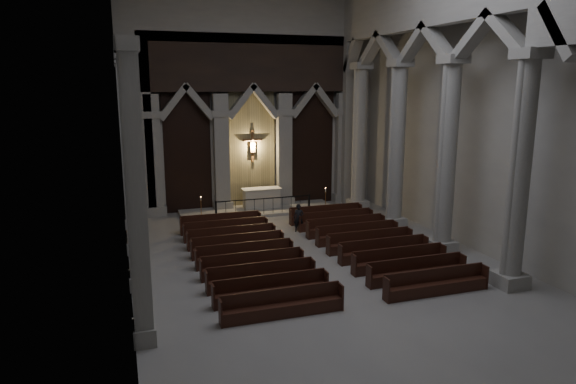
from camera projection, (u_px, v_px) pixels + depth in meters
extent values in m
plane|color=gray|center=(335.00, 280.00, 18.47)|extent=(24.00, 24.00, 0.00)
cube|color=#AAA79F|center=(251.00, 101.00, 28.38)|extent=(14.00, 0.10, 12.00)
cube|color=#AAA79F|center=(120.00, 115.00, 15.08)|extent=(0.10, 24.00, 12.00)
cube|color=#AAA79F|center=(508.00, 108.00, 19.38)|extent=(0.10, 24.00, 12.00)
cube|color=#A09E95|center=(154.00, 156.00, 26.84)|extent=(0.80, 0.50, 6.40)
cube|color=#A09E95|center=(157.00, 211.00, 27.45)|extent=(1.05, 0.70, 0.50)
cube|color=#A09E95|center=(151.00, 115.00, 26.39)|extent=(1.00, 0.65, 0.35)
cube|color=#A09E95|center=(222.00, 153.00, 27.94)|extent=(0.80, 0.50, 6.40)
cube|color=#A09E95|center=(223.00, 206.00, 28.55)|extent=(1.05, 0.70, 0.50)
cube|color=#A09E95|center=(220.00, 113.00, 27.50)|extent=(1.00, 0.65, 0.35)
cube|color=#A09E95|center=(284.00, 151.00, 29.05)|extent=(0.80, 0.50, 6.40)
cube|color=#A09E95|center=(284.00, 201.00, 29.66)|extent=(1.05, 0.70, 0.50)
cube|color=#A09E95|center=(284.00, 112.00, 28.60)|extent=(1.00, 0.65, 0.35)
cube|color=#A09E95|center=(342.00, 148.00, 30.15)|extent=(0.80, 0.50, 6.40)
cube|color=#A09E95|center=(341.00, 197.00, 30.76)|extent=(1.05, 0.70, 0.50)
cube|color=#A09E95|center=(343.00, 111.00, 29.71)|extent=(1.00, 0.65, 0.35)
cube|color=black|center=(187.00, 148.00, 27.65)|extent=(2.60, 0.15, 7.00)
cube|color=#92865E|center=(252.00, 146.00, 28.76)|extent=(2.60, 0.15, 7.00)
cube|color=black|center=(312.00, 144.00, 29.86)|extent=(2.60, 0.15, 7.00)
cube|color=black|center=(252.00, 63.00, 27.50)|extent=(12.00, 0.50, 3.00)
cube|color=#A09E95|center=(136.00, 132.00, 26.32)|extent=(1.60, 0.50, 9.00)
cube|color=#A09E95|center=(355.00, 126.00, 30.13)|extent=(1.60, 0.50, 9.00)
cube|color=#A09E95|center=(252.00, 14.00, 26.98)|extent=(14.00, 0.50, 3.00)
plane|color=#E8B768|center=(252.00, 146.00, 28.73)|extent=(1.50, 0.00, 1.50)
cube|color=brown|center=(252.00, 146.00, 28.65)|extent=(0.13, 0.08, 1.80)
cube|color=brown|center=(252.00, 140.00, 28.57)|extent=(1.10, 0.08, 0.13)
cube|color=tan|center=(253.00, 147.00, 28.60)|extent=(0.26, 0.10, 0.60)
sphere|color=tan|center=(253.00, 140.00, 28.52)|extent=(0.17, 0.17, 0.17)
cylinder|color=tan|center=(248.00, 141.00, 28.44)|extent=(0.45, 0.08, 0.08)
cylinder|color=tan|center=(257.00, 140.00, 28.60)|extent=(0.45, 0.08, 0.08)
cube|color=#A09E95|center=(358.00, 204.00, 28.94)|extent=(1.00, 1.00, 0.50)
cylinder|color=#A09E95|center=(359.00, 138.00, 28.16)|extent=(0.70, 0.70, 7.50)
cube|color=#A09E95|center=(362.00, 66.00, 27.36)|extent=(0.95, 0.95, 0.35)
cube|color=#A09E95|center=(393.00, 222.00, 25.22)|extent=(1.00, 1.00, 0.50)
cylinder|color=#A09E95|center=(397.00, 146.00, 24.44)|extent=(0.70, 0.70, 7.50)
cube|color=#A09E95|center=(400.00, 63.00, 23.65)|extent=(0.95, 0.95, 0.35)
cube|color=#A09E95|center=(441.00, 246.00, 21.50)|extent=(1.00, 1.00, 0.50)
cylinder|color=#A09E95|center=(447.00, 157.00, 20.73)|extent=(0.70, 0.70, 7.50)
cube|color=#A09E95|center=(453.00, 59.00, 19.93)|extent=(0.95, 0.95, 0.35)
cube|color=#A09E95|center=(509.00, 280.00, 17.79)|extent=(1.00, 1.00, 0.50)
cylinder|color=#A09E95|center=(520.00, 173.00, 17.01)|extent=(0.70, 0.70, 7.50)
cube|color=#A09E95|center=(531.00, 54.00, 16.22)|extent=(0.95, 0.95, 0.35)
cube|color=#A09E95|center=(345.00, 124.00, 29.80)|extent=(0.55, 1.20, 9.20)
cube|color=#A09E95|center=(131.00, 222.00, 25.17)|extent=(0.60, 1.00, 0.50)
cube|color=#A09E95|center=(126.00, 146.00, 24.40)|extent=(0.50, 0.80, 7.50)
cube|color=#A09E95|center=(121.00, 63.00, 23.60)|extent=(0.60, 1.00, 0.35)
cube|color=#A09E95|center=(134.00, 246.00, 21.46)|extent=(0.60, 1.00, 0.50)
cube|color=#A09E95|center=(128.00, 157.00, 20.68)|extent=(0.50, 0.80, 7.50)
cube|color=#A09E95|center=(122.00, 59.00, 19.89)|extent=(0.60, 1.00, 0.35)
cube|color=#A09E95|center=(138.00, 280.00, 17.74)|extent=(0.60, 1.00, 0.50)
cube|color=#A09E95|center=(131.00, 174.00, 16.97)|extent=(0.50, 0.80, 7.50)
cube|color=#A09E95|center=(124.00, 53.00, 16.17)|extent=(0.60, 1.00, 0.35)
cube|color=#A09E95|center=(144.00, 332.00, 14.03)|extent=(0.60, 1.00, 0.50)
cube|color=#A09E95|center=(136.00, 199.00, 13.25)|extent=(0.50, 0.80, 7.50)
cube|color=#A09E95|center=(126.00, 44.00, 12.46)|extent=(0.60, 1.00, 0.35)
cube|color=#A09E95|center=(258.00, 210.00, 28.31)|extent=(8.50, 2.60, 0.15)
cube|color=beige|center=(262.00, 198.00, 28.56)|extent=(1.98, 0.77, 1.05)
cube|color=white|center=(261.00, 189.00, 28.45)|extent=(2.15, 0.86, 0.04)
cube|color=black|center=(264.00, 199.00, 27.07)|extent=(5.11, 0.05, 0.05)
cube|color=black|center=(216.00, 211.00, 26.38)|extent=(0.09, 0.09, 1.02)
cube|color=black|center=(309.00, 204.00, 27.95)|extent=(0.09, 0.09, 1.02)
cylinder|color=black|center=(226.00, 211.00, 26.55)|extent=(0.02, 0.02, 0.94)
cylinder|color=black|center=(235.00, 210.00, 26.70)|extent=(0.02, 0.02, 0.94)
cylinder|color=black|center=(245.00, 209.00, 26.86)|extent=(0.02, 0.02, 0.94)
cylinder|color=black|center=(254.00, 208.00, 27.02)|extent=(0.02, 0.02, 0.94)
cylinder|color=black|center=(264.00, 208.00, 27.17)|extent=(0.02, 0.02, 0.94)
cylinder|color=black|center=(273.00, 207.00, 27.33)|extent=(0.02, 0.02, 0.94)
cylinder|color=black|center=(282.00, 206.00, 27.49)|extent=(0.02, 0.02, 0.94)
cylinder|color=black|center=(291.00, 206.00, 27.64)|extent=(0.02, 0.02, 0.94)
cylinder|color=black|center=(300.00, 205.00, 27.80)|extent=(0.02, 0.02, 0.94)
cylinder|color=#B67338|center=(202.00, 220.00, 26.45)|extent=(0.22, 0.22, 0.05)
cylinder|color=#B67338|center=(201.00, 210.00, 26.34)|extent=(0.03, 0.03, 1.04)
cylinder|color=#B67338|center=(201.00, 201.00, 26.23)|extent=(0.11, 0.11, 0.02)
cylinder|color=#F0E5C9|center=(201.00, 199.00, 26.21)|extent=(0.04, 0.04, 0.18)
sphere|color=#FFB459|center=(201.00, 197.00, 26.19)|extent=(0.04, 0.04, 0.04)
cylinder|color=#B67338|center=(325.00, 212.00, 28.07)|extent=(0.24, 0.24, 0.05)
cylinder|color=#B67338|center=(325.00, 202.00, 27.96)|extent=(0.04, 0.04, 1.13)
cylinder|color=#B67338|center=(326.00, 192.00, 27.84)|extent=(0.12, 0.12, 0.02)
cylinder|color=#F0E5C9|center=(326.00, 190.00, 27.82)|extent=(0.05, 0.05, 0.20)
sphere|color=#FFB459|center=(326.00, 188.00, 27.79)|extent=(0.04, 0.04, 0.04)
cube|color=black|center=(221.00, 227.00, 24.46)|extent=(3.79, 0.36, 0.41)
cube|color=black|center=(220.00, 218.00, 24.53)|extent=(3.79, 0.06, 0.45)
cube|color=black|center=(181.00, 227.00, 23.84)|extent=(0.05, 0.41, 0.81)
cube|color=black|center=(260.00, 220.00, 25.00)|extent=(0.05, 0.41, 0.81)
cube|color=black|center=(326.00, 218.00, 26.12)|extent=(3.79, 0.36, 0.41)
cube|color=black|center=(325.00, 209.00, 26.19)|extent=(3.79, 0.06, 0.45)
cube|color=black|center=(291.00, 217.00, 25.49)|extent=(0.05, 0.41, 0.81)
cube|color=black|center=(360.00, 211.00, 26.66)|extent=(0.05, 0.41, 0.81)
cube|color=black|center=(226.00, 234.00, 23.34)|extent=(3.79, 0.36, 0.41)
cube|color=black|center=(225.00, 224.00, 23.41)|extent=(3.79, 0.06, 0.45)
cube|color=black|center=(184.00, 234.00, 22.71)|extent=(0.05, 0.41, 0.81)
cube|color=black|center=(266.00, 226.00, 23.88)|extent=(0.05, 0.41, 0.81)
cube|color=black|center=(335.00, 224.00, 25.00)|extent=(3.79, 0.36, 0.41)
cube|color=black|center=(334.00, 215.00, 25.07)|extent=(3.79, 0.06, 0.45)
cube|color=black|center=(299.00, 223.00, 24.37)|extent=(0.05, 0.41, 0.81)
cube|color=black|center=(371.00, 217.00, 25.54)|extent=(0.05, 0.41, 0.81)
cube|color=black|center=(232.00, 242.00, 22.22)|extent=(3.79, 0.36, 0.41)
cube|color=black|center=(231.00, 231.00, 22.29)|extent=(3.79, 0.06, 0.45)
cube|color=black|center=(188.00, 241.00, 21.59)|extent=(0.05, 0.41, 0.81)
cube|color=black|center=(274.00, 233.00, 22.76)|extent=(0.05, 0.41, 0.81)
cube|color=black|center=(346.00, 231.00, 23.87)|extent=(3.79, 0.36, 0.41)
cube|color=black|center=(344.00, 221.00, 23.94)|extent=(3.79, 0.06, 0.45)
cube|color=black|center=(308.00, 230.00, 23.25)|extent=(0.05, 0.41, 0.81)
cube|color=black|center=(382.00, 223.00, 24.41)|extent=(0.05, 0.41, 0.81)
cube|color=black|center=(238.00, 250.00, 21.09)|extent=(3.79, 0.36, 0.41)
cube|color=black|center=(237.00, 239.00, 21.16)|extent=(3.79, 0.06, 0.45)
cube|color=black|center=(192.00, 250.00, 20.47)|extent=(0.05, 0.41, 0.81)
cube|color=black|center=(282.00, 241.00, 21.63)|extent=(0.05, 0.41, 0.81)
cube|color=black|center=(357.00, 238.00, 22.75)|extent=(3.79, 0.36, 0.41)
cube|color=black|center=(356.00, 228.00, 22.82)|extent=(3.79, 0.06, 0.45)
cube|color=black|center=(317.00, 238.00, 22.13)|extent=(0.05, 0.41, 0.81)
cube|color=black|center=(395.00, 230.00, 23.29)|extent=(0.05, 0.41, 0.81)
cube|color=black|center=(245.00, 260.00, 19.97)|extent=(3.79, 0.36, 0.41)
cube|color=black|center=(244.00, 248.00, 20.04)|extent=(3.79, 0.06, 0.45)
cube|color=black|center=(196.00, 260.00, 19.35)|extent=(0.05, 0.41, 0.81)
cube|color=black|center=(291.00, 250.00, 20.51)|extent=(0.05, 0.41, 0.81)
cube|color=black|center=(370.00, 246.00, 21.63)|extent=(3.79, 0.36, 0.41)
cube|color=black|center=(368.00, 235.00, 21.70)|extent=(3.79, 0.06, 0.45)
cube|color=black|center=(328.00, 246.00, 21.00)|extent=(0.05, 0.41, 0.81)
cube|color=black|center=(409.00, 237.00, 22.17)|extent=(0.05, 0.41, 0.81)
cube|color=black|center=(253.00, 270.00, 18.85)|extent=(3.79, 0.36, 0.41)
cube|color=black|center=(251.00, 257.00, 18.92)|extent=(3.79, 0.06, 0.45)
cube|color=black|center=(201.00, 271.00, 18.22)|extent=(0.05, 0.41, 0.81)
cube|color=black|center=(301.00, 259.00, 19.39)|extent=(0.05, 0.41, 0.81)
cube|color=black|center=(384.00, 255.00, 20.51)|extent=(3.79, 0.36, 0.41)
cube|color=black|center=(382.00, 243.00, 20.58)|extent=(3.79, 0.06, 0.45)
cube|color=black|center=(340.00, 255.00, 19.88)|extent=(0.05, 0.41, 0.81)
cube|color=black|center=(425.00, 246.00, 21.05)|extent=(0.05, 0.41, 0.81)
cube|color=black|center=(262.00, 282.00, 17.73)|extent=(3.79, 0.36, 0.41)
cube|color=black|center=(260.00, 268.00, 17.80)|extent=(3.79, 0.06, 0.45)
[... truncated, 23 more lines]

